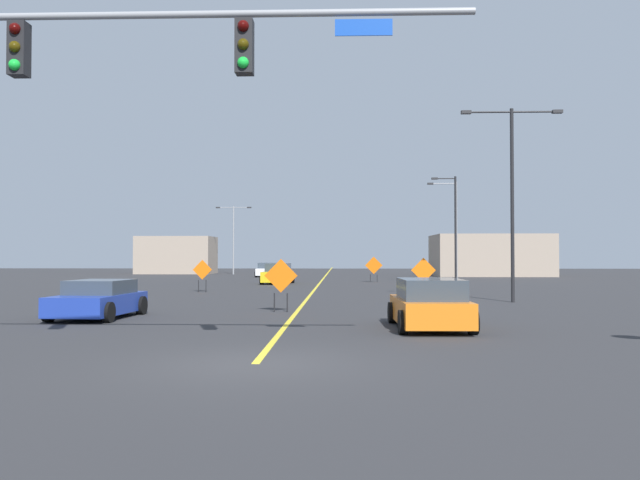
{
  "coord_description": "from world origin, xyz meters",
  "views": [
    {
      "loc": [
        1.65,
        -12.41,
        2.07
      ],
      "look_at": [
        0.41,
        24.53,
        2.94
      ],
      "focal_mm": 36.68,
      "sensor_mm": 36.0,
      "label": 1
    }
  ],
  "objects": [
    {
      "name": "roadside_building_east",
      "position": [
        16.63,
        54.31,
        2.07
      ],
      "size": [
        11.22,
        8.32,
        4.15
      ],
      "color": "gray",
      "rests_on": "ground"
    },
    {
      "name": "street_lamp_near_right",
      "position": [
        10.15,
        37.39,
        4.29
      ],
      "size": [
        2.24,
        0.24,
        7.67
      ],
      "color": "gray",
      "rests_on": "ground"
    },
    {
      "name": "street_lamp_far_right",
      "position": [
        9.78,
        35.26,
        4.32
      ],
      "size": [
        1.8,
        0.24,
        7.81
      ],
      "color": "black",
      "rests_on": "ground"
    },
    {
      "name": "street_lamp_mid_right",
      "position": [
        -10.17,
        58.41,
        4.48
      ],
      "size": [
        3.89,
        0.24,
        7.44
      ],
      "color": "gray",
      "rests_on": "ground"
    },
    {
      "name": "road_centre_stripe",
      "position": [
        0.0,
        49.91,
        0.0
      ],
      "size": [
        0.16,
        99.81,
        0.01
      ],
      "color": "yellow",
      "rests_on": "ground"
    },
    {
      "name": "construction_sign_right_lane",
      "position": [
        -6.21,
        24.12,
        1.15
      ],
      "size": [
        1.11,
        0.14,
        1.81
      ],
      "color": "orange",
      "rests_on": "ground"
    },
    {
      "name": "car_blue_approaching",
      "position": [
        -6.39,
        8.92,
        0.6
      ],
      "size": [
        2.33,
        4.11,
        1.25
      ],
      "color": "#1E389E",
      "rests_on": "ground"
    },
    {
      "name": "car_orange_far",
      "position": [
        4.13,
        6.13,
        0.68
      ],
      "size": [
        2.13,
        4.11,
        1.41
      ],
      "color": "orange",
      "rests_on": "ground"
    },
    {
      "name": "car_white_mid",
      "position": [
        -5.55,
        50.53,
        0.65
      ],
      "size": [
        2.12,
        4.25,
        1.35
      ],
      "color": "white",
      "rests_on": "ground"
    },
    {
      "name": "construction_sign_left_shoulder",
      "position": [
        -0.58,
        11.4,
        1.22
      ],
      "size": [
        1.23,
        0.15,
        1.94
      ],
      "color": "orange",
      "rests_on": "ground"
    },
    {
      "name": "ground",
      "position": [
        0.0,
        0.0,
        0.0
      ],
      "size": [
        179.66,
        179.66,
        0.0
      ],
      "primitive_type": "plane",
      "color": "#2D2D30"
    },
    {
      "name": "street_lamp_far_left",
      "position": [
        9.18,
        16.63,
        5.12
      ],
      "size": [
        4.45,
        0.24,
        8.57
      ],
      "color": "black",
      "rests_on": "ground"
    },
    {
      "name": "construction_sign_median_near",
      "position": [
        4.11,
        38.08,
        1.22
      ],
      "size": [
        1.33,
        0.3,
        1.97
      ],
      "color": "orange",
      "rests_on": "ground"
    },
    {
      "name": "car_yellow_passing",
      "position": [
        -3.01,
        34.96,
        0.69
      ],
      "size": [
        2.24,
        4.2,
        1.49
      ],
      "color": "gold",
      "rests_on": "ground"
    },
    {
      "name": "traffic_signal_assembly",
      "position": [
        -4.62,
        -0.01,
        5.44
      ],
      "size": [
        13.33,
        0.44,
        7.26
      ],
      "color": "gray",
      "rests_on": "ground"
    },
    {
      "name": "construction_sign_right_shoulder",
      "position": [
        6.11,
        23.47,
        1.19
      ],
      "size": [
        1.36,
        0.13,
        1.94
      ],
      "color": "orange",
      "rests_on": "ground"
    },
    {
      "name": "roadside_building_west",
      "position": [
        -17.03,
        60.89,
        2.09
      ],
      "size": [
        8.26,
        5.59,
        4.18
      ],
      "color": "gray",
      "rests_on": "ground"
    }
  ]
}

